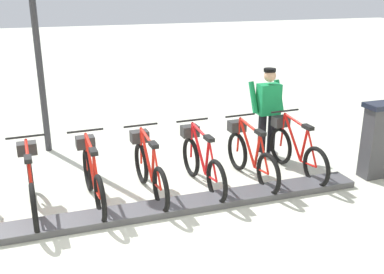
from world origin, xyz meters
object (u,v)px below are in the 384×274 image
Objects in this scene: bike_docked_5 at (31,183)px; lamp_post at (33,11)px; bike_docked_3 at (149,168)px; bike_docked_0 at (295,149)px; bike_docked_2 at (201,161)px; bike_docked_1 at (250,155)px; bike_docked_4 at (92,175)px; payment_kiosk at (377,139)px; worker_near_rack at (268,109)px.

bike_docked_5 is 3.35m from lamp_post.
lamp_post is (2.50, 1.42, 2.21)m from bike_docked_3.
bike_docked_2 is at bearing 90.00° from bike_docked_0.
lamp_post is (2.50, 3.97, 2.21)m from bike_docked_0.
bike_docked_5 is (0.00, 3.40, 0.00)m from bike_docked_1.
bike_docked_1 is (0.00, 0.85, 0.00)m from bike_docked_0.
bike_docked_3 is (0.00, 1.70, 0.00)m from bike_docked_1.
bike_docked_1 is at bearing -90.00° from bike_docked_4.
bike_docked_2 is at bearing 78.76° from payment_kiosk.
payment_kiosk is at bearing -115.92° from bike_docked_0.
bike_docked_0 is at bearing -122.18° from lamp_post.
lamp_post is at bearing 12.88° from bike_docked_4.
lamp_post reaches higher than worker_near_rack.
bike_docked_4 is 3.47m from worker_near_rack.
bike_docked_5 is at bearing 90.00° from bike_docked_0.
bike_docked_3 is at bearing 81.28° from payment_kiosk.
bike_docked_4 is at bearing 90.00° from bike_docked_3.
payment_kiosk is 5.46m from bike_docked_5.
bike_docked_4 is at bearing 82.88° from payment_kiosk.
bike_docked_2 is 1.90m from worker_near_rack.
bike_docked_2 is 1.00× the size of bike_docked_3.
worker_near_rack reaches higher than bike_docked_0.
payment_kiosk is 2.12m from bike_docked_1.
lamp_post is at bearing 57.82° from bike_docked_0.
worker_near_rack is at bearing -61.36° from bike_docked_2.
bike_docked_5 is at bearing 83.99° from payment_kiosk.
payment_kiosk is 0.74× the size of bike_docked_0.
worker_near_rack is (0.88, -2.47, 0.48)m from bike_docked_3.
payment_kiosk is at bearing -101.24° from bike_docked_2.
bike_docked_2 is 1.00× the size of bike_docked_5.
bike_docked_5 is at bearing 90.00° from bike_docked_4.
worker_near_rack reaches higher than bike_docked_2.
worker_near_rack reaches higher than bike_docked_5.
bike_docked_0 is 2.55m from bike_docked_3.
bike_docked_5 is (0.57, 5.43, -0.24)m from payment_kiosk.
bike_docked_0 is at bearing -90.00° from bike_docked_5.
bike_docked_1 is at bearing -90.00° from bike_docked_5.
lamp_post reaches higher than bike_docked_1.
worker_near_rack is at bearing 5.38° from bike_docked_0.
bike_docked_2 is 1.70m from bike_docked_4.
worker_near_rack is at bearing 40.88° from payment_kiosk.
bike_docked_5 is 4.29m from worker_near_rack.
bike_docked_3 is at bearing -150.37° from lamp_post.
worker_near_rack is 4.55m from lamp_post.
bike_docked_0 is 0.43× the size of lamp_post.
bike_docked_4 is (0.00, 1.70, 0.00)m from bike_docked_2.
payment_kiosk is 2.94m from bike_docked_2.
payment_kiosk reaches higher than bike_docked_0.
bike_docked_2 is 4.04m from lamp_post.
bike_docked_1 is 1.00× the size of bike_docked_3.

